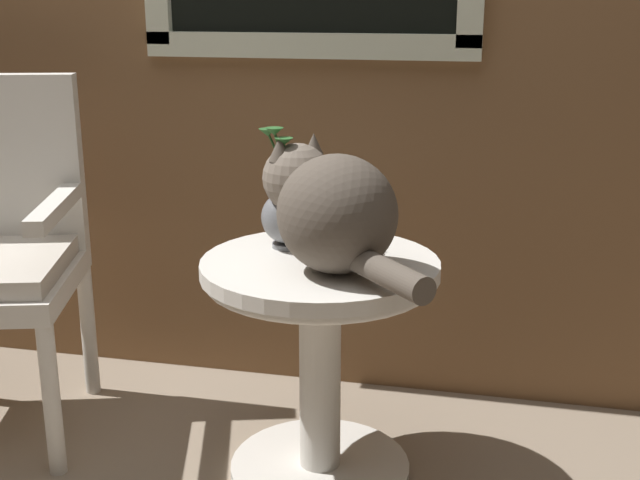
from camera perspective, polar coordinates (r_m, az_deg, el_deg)
wicker_side_table at (r=2.01m, az=0.00°, el=-6.37°), size 0.57×0.57×0.57m
cat at (r=1.86m, az=0.73°, el=2.22°), size 0.45×0.48×0.29m
pewter_vase_with_ivy at (r=2.03m, az=-2.30°, el=2.11°), size 0.13×0.13×0.30m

